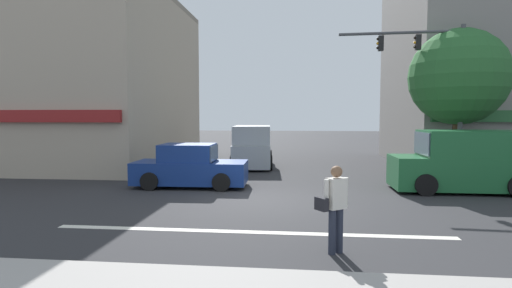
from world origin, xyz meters
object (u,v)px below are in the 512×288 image
Objects in this scene: street_tree at (458,77)px; sedan_waiting_far at (190,168)px; pedestrian_foreground_with_bag at (335,204)px; van_crossing_leftbound at (252,147)px; van_crossing_rightbound at (464,163)px; utility_pole_near_left at (96,69)px; utility_pole_far_right at (446,86)px; traffic_light_mast at (436,77)px.

street_tree is 1.48× the size of sedan_waiting_far.
sedan_waiting_far is 2.49× the size of pedestrian_foreground_with_bag.
van_crossing_leftbound is 1.03× the size of van_crossing_rightbound.
utility_pole_near_left reaches higher than van_crossing_rightbound.
van_crossing_rightbound reaches higher than pedestrian_foreground_with_bag.
van_crossing_leftbound is at bearing -178.31° from utility_pole_far_right.
van_crossing_rightbound is 2.76× the size of pedestrian_foreground_with_bag.
street_tree is at bearing 25.00° from traffic_light_mast.
street_tree is 1.16m from traffic_light_mast.
traffic_light_mast is 9.16m from van_crossing_leftbound.
van_crossing_rightbound is at bearing -105.60° from street_tree.
traffic_light_mast is 10.89m from pedestrian_foreground_with_bag.
utility_pole_near_left reaches higher than street_tree.
utility_pole_near_left is 1.12× the size of utility_pole_far_right.
street_tree is at bearing -19.31° from van_crossing_leftbound.
sedan_waiting_far is at bearing -164.00° from street_tree.
sedan_waiting_far is 8.19m from pedestrian_foreground_with_bag.
pedestrian_foreground_with_bag is at bearing -76.65° from van_crossing_leftbound.
utility_pole_far_right is at bearing 76.22° from van_crossing_rightbound.
van_crossing_rightbound is at bearing 0.26° from sedan_waiting_far.
street_tree is at bearing 16.00° from sedan_waiting_far.
traffic_light_mast is at bearing -24.73° from van_crossing_leftbound.
van_crossing_leftbound is 10.06m from van_crossing_rightbound.
street_tree is 4.42m from van_crossing_rightbound.
utility_pole_near_left is at bearing -177.10° from traffic_light_mast.
utility_pole_near_left is (-14.95, -1.20, 0.38)m from street_tree.
utility_pole_near_left is at bearing 136.93° from pedestrian_foreground_with_bag.
van_crossing_rightbound is (-0.82, -2.95, -3.19)m from street_tree.
utility_pole_near_left is at bearing 158.17° from sedan_waiting_far.
street_tree is at bearing 59.20° from pedestrian_foreground_with_bag.
sedan_waiting_far is at bearing -21.83° from utility_pole_near_left.
van_crossing_rightbound is at bearing -84.70° from traffic_light_mast.
utility_pole_near_left is at bearing -144.80° from van_crossing_leftbound.
sedan_waiting_far is at bearing -104.67° from van_crossing_leftbound.
utility_pole_far_right is 1.27× the size of traffic_light_mast.
van_crossing_leftbound is at bearing 75.33° from sedan_waiting_far.
van_crossing_rightbound is at bearing 53.72° from pedestrian_foreground_with_bag.
pedestrian_foreground_with_bag is at bearing -126.28° from van_crossing_rightbound.
street_tree is 15.00m from utility_pole_near_left.
van_crossing_leftbound is (6.09, 4.30, -3.56)m from utility_pole_near_left.
utility_pole_near_left is 14.67m from van_crossing_rightbound.
utility_pole_near_left is 1.42× the size of traffic_light_mast.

